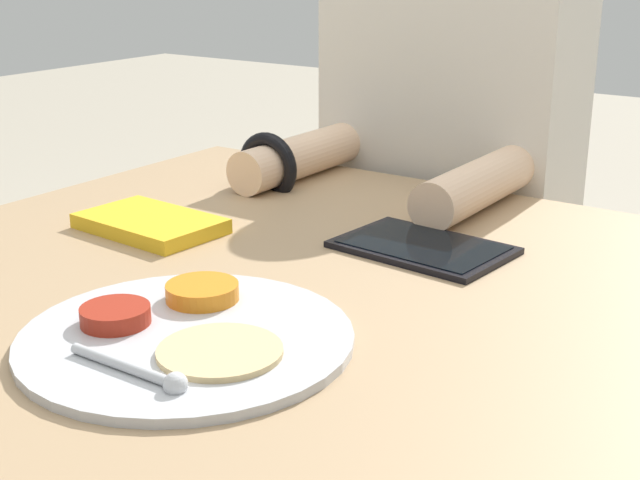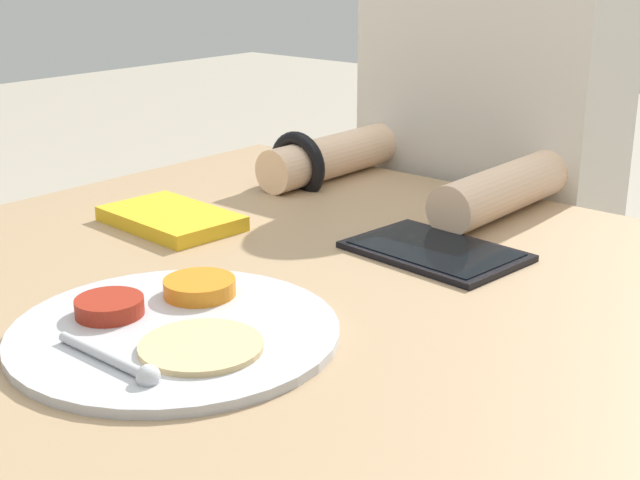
{
  "view_description": "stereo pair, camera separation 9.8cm",
  "coord_description": "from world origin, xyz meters",
  "px_view_note": "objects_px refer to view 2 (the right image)",
  "views": [
    {
      "loc": [
        0.59,
        -0.75,
        1.1
      ],
      "look_at": [
        0.06,
        0.01,
        0.78
      ],
      "focal_mm": 50.0,
      "sensor_mm": 36.0,
      "label": 1
    },
    {
      "loc": [
        0.67,
        -0.69,
        1.1
      ],
      "look_at": [
        0.06,
        0.01,
        0.78
      ],
      "focal_mm": 50.0,
      "sensor_mm": 36.0,
      "label": 2
    }
  ],
  "objects_px": {
    "red_notebook": "(171,220)",
    "person_diner": "(480,260)",
    "tablet_device": "(435,251)",
    "thali_tray": "(173,328)"
  },
  "relations": [
    {
      "from": "red_notebook",
      "to": "person_diner",
      "type": "bearing_deg",
      "value": 74.72
    },
    {
      "from": "tablet_device",
      "to": "person_diner",
      "type": "relative_size",
      "value": 0.19
    },
    {
      "from": "thali_tray",
      "to": "tablet_device",
      "type": "distance_m",
      "value": 0.38
    },
    {
      "from": "tablet_device",
      "to": "person_diner",
      "type": "xyz_separation_m",
      "value": [
        -0.19,
        0.44,
        -0.18
      ]
    },
    {
      "from": "person_diner",
      "to": "tablet_device",
      "type": "bearing_deg",
      "value": -66.91
    },
    {
      "from": "red_notebook",
      "to": "person_diner",
      "type": "distance_m",
      "value": 0.62
    },
    {
      "from": "thali_tray",
      "to": "tablet_device",
      "type": "height_order",
      "value": "thali_tray"
    },
    {
      "from": "thali_tray",
      "to": "person_diner",
      "type": "distance_m",
      "value": 0.84
    },
    {
      "from": "thali_tray",
      "to": "tablet_device",
      "type": "bearing_deg",
      "value": 80.2
    },
    {
      "from": "tablet_device",
      "to": "person_diner",
      "type": "bearing_deg",
      "value": 113.09
    }
  ]
}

